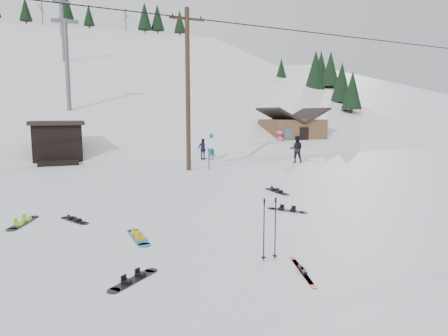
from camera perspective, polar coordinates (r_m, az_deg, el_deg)
name	(u,v)px	position (r m, az deg, el deg)	size (l,w,h in m)	color
ground	(281,251)	(9.72, 8.14, -11.72)	(200.00, 200.00, 0.00)	white
ski_slope	(100,213)	(64.89, -17.34, -6.15)	(60.00, 75.00, 45.00)	white
ridge_right	(324,194)	(73.31, 14.15, -3.65)	(34.00, 85.00, 36.00)	white
treeline_right	(347,135)	(64.45, 17.22, 4.57)	(20.00, 60.00, 10.00)	black
treeline_crest	(85,128)	(94.08, -19.22, 5.39)	(50.00, 6.00, 10.00)	black
utility_pole	(188,88)	(22.94, -5.19, 11.37)	(2.00, 0.26, 9.00)	#3A2819
trail_sign	(209,148)	(22.92, -2.14, 2.88)	(0.50, 0.09, 1.85)	#595B60
lift_hut	(58,142)	(28.91, -22.67, 3.48)	(3.40, 4.10, 2.75)	black
lift_tower_near	(67,60)	(38.19, -21.53, 14.21)	(2.20, 0.36, 8.00)	#595B60
lift_tower_mid	(62,27)	(58.97, -22.08, 18.11)	(2.20, 0.36, 8.00)	#595B60
lift_tower_far	(60,12)	(79.88, -22.35, 19.97)	(2.20, 0.36, 8.00)	#595B60
cabin	(292,133)	(37.51, 9.68, 5.00)	(5.39, 4.40, 3.77)	brown
hero_snowboard	(138,237)	(10.83, -12.14, -9.60)	(0.37, 1.67, 0.12)	#177099
hero_skis	(302,271)	(8.61, 11.12, -14.24)	(0.55, 1.57, 0.08)	red
ski_poles	(270,228)	(8.97, 6.53, -8.56)	(0.39, 0.10, 1.40)	black
board_scatter_a	(134,279)	(8.26, -12.79, -15.27)	(1.09, 0.93, 0.09)	black
board_scatter_b	(74,220)	(13.03, -20.58, -6.98)	(0.78, 1.22, 0.09)	black
board_scatter_c	(23,222)	(13.34, -26.78, -6.96)	(0.79, 1.59, 0.12)	black
board_scatter_d	(287,210)	(13.60, 9.00, -5.95)	(0.97, 1.17, 0.10)	black
board_scatter_f	(277,191)	(16.75, 7.54, -3.31)	(0.37, 1.64, 0.11)	black
skier_teal	(211,147)	(28.01, -1.91, 3.07)	(0.68, 0.45, 1.86)	#0D6086
skier_dark	(296,149)	(26.92, 10.31, 2.67)	(0.87, 0.67, 1.78)	black
skier_pink	(280,141)	(34.54, 7.96, 3.83)	(1.16, 0.66, 1.79)	#D44A90
skier_navy	(203,149)	(28.22, -2.99, 2.72)	(0.88, 0.36, 1.49)	#191C3F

